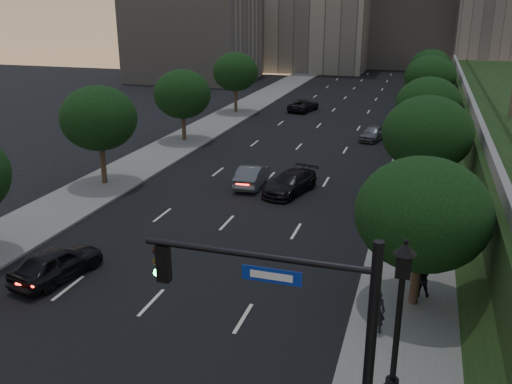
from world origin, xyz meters
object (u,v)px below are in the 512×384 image
(sedan_mid_left, at_px, (252,175))
(sedan_near_left, at_px, (57,263))
(sedan_near_right, at_px, (290,183))
(sedan_far_right, at_px, (373,133))
(street_lamp, at_px, (397,334))
(pedestrian_c, at_px, (397,244))
(traffic_signal_mast, at_px, (321,366))
(sedan_far_left, at_px, (304,105))
(pedestrian_b, at_px, (421,278))
(pedestrian_a, at_px, (376,311))

(sedan_mid_left, bearing_deg, sedan_near_left, 71.56)
(sedan_near_right, relative_size, sedan_far_right, 1.22)
(street_lamp, bearing_deg, sedan_far_right, 96.53)
(sedan_far_right, height_order, pedestrian_c, pedestrian_c)
(sedan_near_left, bearing_deg, sedan_near_right, -104.67)
(traffic_signal_mast, distance_m, sedan_near_left, 15.50)
(sedan_far_left, distance_m, pedestrian_b, 41.94)
(sedan_near_right, distance_m, sedan_far_right, 16.75)
(sedan_near_right, height_order, pedestrian_c, pedestrian_c)
(pedestrian_b, bearing_deg, street_lamp, 72.66)
(sedan_far_left, height_order, pedestrian_b, pedestrian_b)
(sedan_near_left, xyz_separation_m, sedan_mid_left, (4.34, 15.10, -0.02))
(sedan_mid_left, bearing_deg, street_lamp, 116.30)
(sedan_mid_left, xyz_separation_m, pedestrian_a, (9.66, -15.37, 0.30))
(sedan_far_right, distance_m, pedestrian_a, 31.14)
(pedestrian_b, distance_m, pedestrian_c, 3.18)
(sedan_far_left, bearing_deg, traffic_signal_mast, 114.89)
(traffic_signal_mast, height_order, pedestrian_b, traffic_signal_mast)
(sedan_near_left, relative_size, pedestrian_a, 2.50)
(traffic_signal_mast, relative_size, street_lamp, 1.25)
(sedan_far_left, height_order, pedestrian_c, pedestrian_c)
(street_lamp, distance_m, pedestrian_b, 7.27)
(sedan_near_right, bearing_deg, sedan_far_right, 92.96)
(sedan_near_left, bearing_deg, pedestrian_c, -145.68)
(traffic_signal_mast, xyz_separation_m, sedan_far_left, (-11.45, 50.17, -3.00))
(pedestrian_a, height_order, pedestrian_b, pedestrian_a)
(sedan_far_left, bearing_deg, pedestrian_a, 117.95)
(sedan_near_right, bearing_deg, sedan_near_left, -100.73)
(sedan_near_left, xyz_separation_m, pedestrian_c, (14.35, 5.96, 0.28))
(traffic_signal_mast, height_order, sedan_near_right, traffic_signal_mast)
(traffic_signal_mast, bearing_deg, pedestrian_b, 77.71)
(traffic_signal_mast, relative_size, sedan_far_left, 1.46)
(pedestrian_b, bearing_deg, pedestrian_c, -80.19)
(pedestrian_c, bearing_deg, sedan_near_right, -76.15)
(sedan_mid_left, xyz_separation_m, pedestrian_b, (11.18, -12.10, 0.22))
(sedan_near_right, bearing_deg, pedestrian_b, -37.95)
(pedestrian_a, height_order, pedestrian_c, pedestrian_a)
(traffic_signal_mast, relative_size, pedestrian_a, 3.99)
(pedestrian_c, bearing_deg, sedan_far_right, -108.64)
(sedan_far_left, relative_size, sedan_far_right, 1.22)
(pedestrian_a, bearing_deg, pedestrian_b, -118.01)
(pedestrian_b, bearing_deg, traffic_signal_mast, 65.99)
(traffic_signal_mast, xyz_separation_m, pedestrian_a, (0.78, 7.28, -2.65))
(street_lamp, bearing_deg, sedan_mid_left, 118.72)
(sedan_mid_left, xyz_separation_m, sedan_near_right, (2.81, -0.73, -0.02))
(sedan_near_left, xyz_separation_m, sedan_far_left, (1.76, 42.63, -0.08))
(traffic_signal_mast, distance_m, pedestrian_b, 11.14)
(traffic_signal_mast, distance_m, sedan_far_left, 51.55)
(sedan_near_left, distance_m, pedestrian_b, 15.80)
(pedestrian_a, relative_size, pedestrian_c, 1.00)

